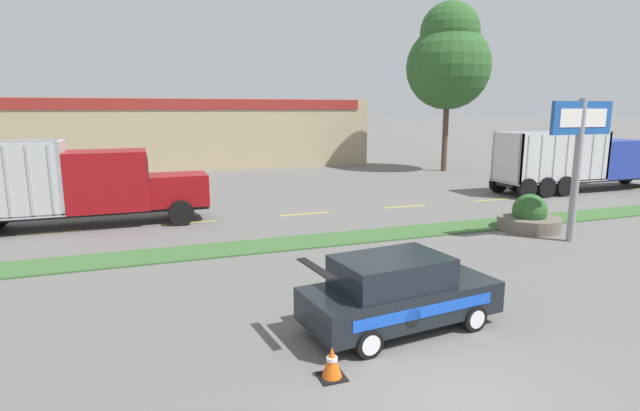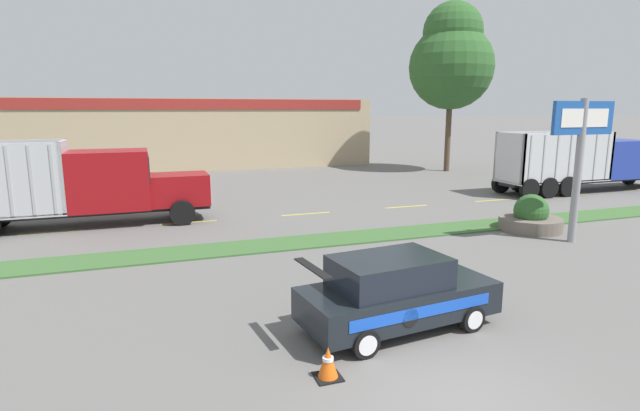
# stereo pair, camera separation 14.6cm
# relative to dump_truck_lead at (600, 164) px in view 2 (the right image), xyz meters

# --- Properties ---
(ground_plane) EXTENTS (600.00, 600.00, 0.00)m
(ground_plane) POSITION_rel_dump_truck_lead_xyz_m (-21.29, -16.06, -1.64)
(ground_plane) COLOR slate
(grass_verge) EXTENTS (120.00, 1.82, 0.06)m
(grass_verge) POSITION_rel_dump_truck_lead_xyz_m (-21.29, -5.65, -1.61)
(grass_verge) COLOR #3D6633
(grass_verge) RESTS_ON ground_plane
(centre_line_3) EXTENTS (2.40, 0.14, 0.01)m
(centre_line_3) POSITION_rel_dump_truck_lead_xyz_m (-29.84, -0.74, -1.64)
(centre_line_3) COLOR yellow
(centre_line_3) RESTS_ON ground_plane
(centre_line_4) EXTENTS (2.40, 0.14, 0.01)m
(centre_line_4) POSITION_rel_dump_truck_lead_xyz_m (-24.44, -0.74, -1.64)
(centre_line_4) COLOR yellow
(centre_line_4) RESTS_ON ground_plane
(centre_line_5) EXTENTS (2.40, 0.14, 0.01)m
(centre_line_5) POSITION_rel_dump_truck_lead_xyz_m (-19.04, -0.74, -1.64)
(centre_line_5) COLOR yellow
(centre_line_5) RESTS_ON ground_plane
(centre_line_6) EXTENTS (2.40, 0.14, 0.01)m
(centre_line_6) POSITION_rel_dump_truck_lead_xyz_m (-13.64, -0.74, -1.64)
(centre_line_6) COLOR yellow
(centre_line_6) RESTS_ON ground_plane
(centre_line_7) EXTENTS (2.40, 0.14, 0.01)m
(centre_line_7) POSITION_rel_dump_truck_lead_xyz_m (-8.24, -0.74, -1.64)
(centre_line_7) COLOR yellow
(centre_line_7) RESTS_ON ground_plane
(centre_line_8) EXTENTS (2.40, 0.14, 0.01)m
(centre_line_8) POSITION_rel_dump_truck_lead_xyz_m (-2.84, -0.74, -1.64)
(centre_line_8) COLOR yellow
(centre_line_8) RESTS_ON ground_plane
(centre_line_9) EXTENTS (2.40, 0.14, 0.01)m
(centre_line_9) POSITION_rel_dump_truck_lead_xyz_m (2.56, -0.74, -1.64)
(centre_line_9) COLOR yellow
(centre_line_9) RESTS_ON ground_plane
(dump_truck_lead) EXTENTS (12.16, 2.64, 3.60)m
(dump_truck_lead) POSITION_rel_dump_truck_lead_xyz_m (0.00, 0.00, 0.00)
(dump_truck_lead) COLOR black
(dump_truck_lead) RESTS_ON ground_plane
(dump_truck_mid) EXTENTS (11.72, 2.64, 3.64)m
(dump_truck_mid) POSITION_rel_dump_truck_lead_xyz_m (-28.52, 0.01, 0.03)
(dump_truck_mid) COLOR black
(dump_truck_mid) RESTS_ON ground_plane
(rally_car) EXTENTS (4.65, 2.33, 1.74)m
(rally_car) POSITION_rel_dump_truck_lead_xyz_m (-21.01, -13.38, -0.78)
(rally_car) COLOR black
(rally_car) RESTS_ON ground_plane
(store_sign_post) EXTENTS (2.69, 0.28, 5.29)m
(store_sign_post) POSITION_rel_dump_truck_lead_xyz_m (-11.19, -8.88, 2.11)
(store_sign_post) COLOR gray
(store_sign_post) RESTS_ON ground_plane
(stone_planter) EXTENTS (2.50, 2.50, 1.49)m
(stone_planter) POSITION_rel_dump_truck_lead_xyz_m (-11.32, -6.87, -1.14)
(stone_planter) COLOR #6B6056
(stone_planter) RESTS_ON ground_plane
(traffic_cone) EXTENTS (0.49, 0.49, 0.61)m
(traffic_cone) POSITION_rel_dump_truck_lead_xyz_m (-23.19, -14.87, -1.34)
(traffic_cone) COLOR black
(traffic_cone) RESTS_ON ground_plane
(store_building_backdrop) EXTENTS (39.19, 12.10, 5.73)m
(store_building_backdrop) POSITION_rel_dump_truck_lead_xyz_m (-26.68, 23.72, 1.23)
(store_building_backdrop) COLOR tan
(store_building_backdrop) RESTS_ON ground_plane
(tree_behind_left) EXTENTS (6.50, 6.50, 12.97)m
(tree_behind_left) POSITION_rel_dump_truck_lead_xyz_m (-3.23, 11.39, 7.10)
(tree_behind_left) COLOR brown
(tree_behind_left) RESTS_ON ground_plane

